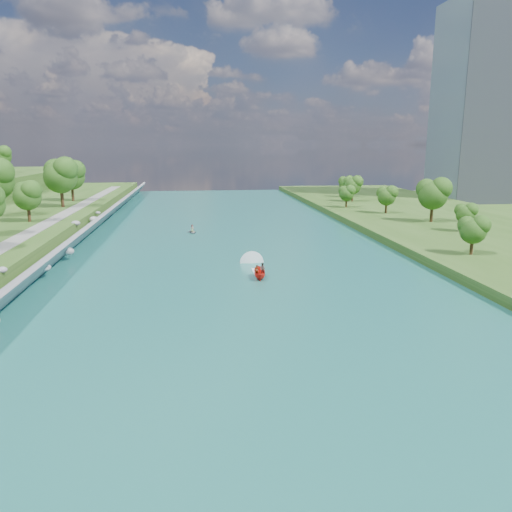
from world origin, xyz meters
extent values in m
plane|color=#2D5119|center=(0.00, 0.00, 0.00)|extent=(260.00, 260.00, 0.00)
cube|color=#18595B|center=(0.00, 20.00, 0.05)|extent=(55.00, 240.00, 0.10)
cube|color=slate|center=(-25.85, 20.00, 1.80)|extent=(3.54, 236.00, 4.05)
ellipsoid|color=gray|center=(-27.56, 1.34, 3.67)|extent=(1.08, 1.20, 0.70)
ellipsoid|color=gray|center=(-25.84, 11.02, 1.50)|extent=(1.65, 1.96, 1.03)
ellipsoid|color=gray|center=(-25.15, 21.46, 1.48)|extent=(1.51, 1.61, 1.18)
ellipsoid|color=gray|center=(-25.76, 31.75, 1.83)|extent=(1.01, 1.14, 0.61)
ellipsoid|color=gray|center=(-27.55, 37.50, 3.45)|extent=(1.60, 1.35, 0.90)
ellipsoid|color=gray|center=(-26.36, 48.21, 2.51)|extent=(1.89, 1.77, 1.31)
ellipsoid|color=gray|center=(-26.85, 55.50, 2.98)|extent=(1.09, 1.05, 0.62)
cube|color=gray|center=(-32.50, 20.00, 3.55)|extent=(3.00, 200.00, 0.10)
cube|color=gray|center=(82.50, 95.00, 30.00)|extent=(22.00, 22.00, 60.00)
ellipsoid|color=#1E4B14|center=(-36.34, 39.98, 7.96)|extent=(5.36, 5.36, 8.93)
ellipsoid|color=#1E4B14|center=(-35.92, 62.57, 10.10)|extent=(7.92, 7.92, 13.21)
ellipsoid|color=#1E4B14|center=(-36.58, 75.65, 9.45)|extent=(7.14, 7.14, 11.90)
ellipsoid|color=#1E4B14|center=(34.84, 11.76, 4.95)|extent=(4.14, 4.14, 6.90)
ellipsoid|color=#1E4B14|center=(44.55, 31.09, 4.66)|extent=(3.79, 3.79, 6.32)
ellipsoid|color=#1E4B14|center=(43.88, 43.21, 6.96)|extent=(6.55, 6.55, 10.92)
ellipsoid|color=#1E4B14|center=(39.47, 57.50, 5.35)|extent=(4.62, 4.62, 7.71)
ellipsoid|color=#1E4B14|center=(33.48, 69.86, 4.91)|extent=(4.09, 4.09, 6.81)
ellipsoid|color=#1E4B14|center=(39.36, 83.19, 5.85)|extent=(5.22, 5.22, 8.70)
ellipsoid|color=#1E4B14|center=(41.49, 96.57, 5.37)|extent=(4.64, 4.64, 7.74)
ellipsoid|color=#1E4B14|center=(-64.01, 107.51, 13.83)|extent=(5.80, 5.80, 9.67)
imported|color=red|center=(2.50, 7.28, 0.84)|extent=(1.69, 3.93, 1.49)
imported|color=#66605B|center=(2.10, 6.88, 1.23)|extent=(0.64, 0.50, 1.56)
imported|color=#66605B|center=(3.00, 7.78, 1.25)|extent=(0.98, 0.95, 1.59)
cube|color=white|center=(2.50, 10.28, 0.13)|extent=(0.90, 5.00, 0.06)
imported|color=gray|center=(-6.44, 43.64, 0.38)|extent=(2.45, 3.04, 0.56)
imported|color=#66605B|center=(-6.44, 43.64, 1.07)|extent=(0.81, 0.66, 1.44)
camera|label=1|loc=(-5.76, -56.25, 17.42)|focal=35.00mm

